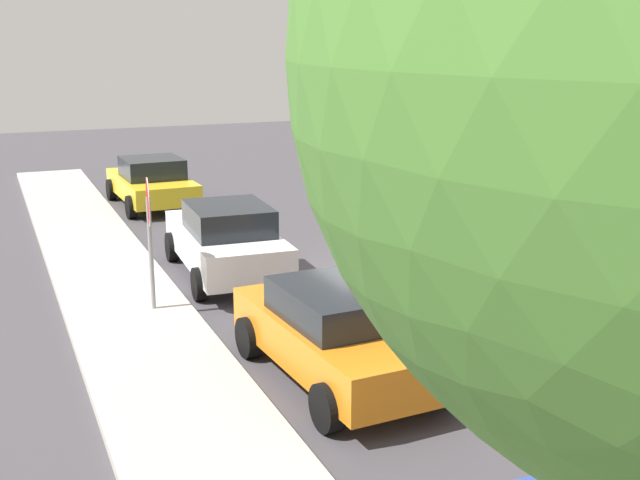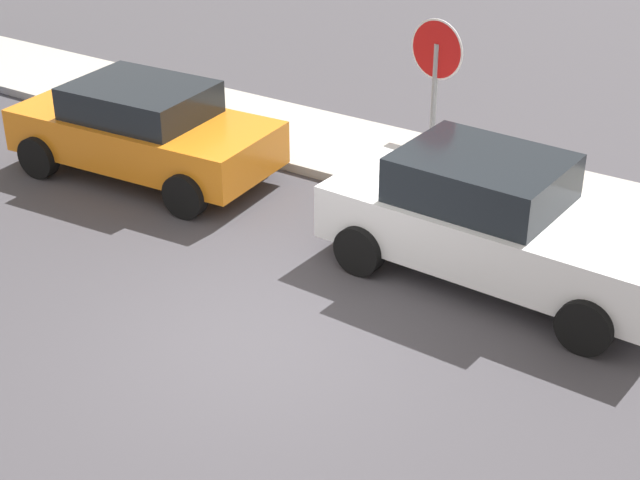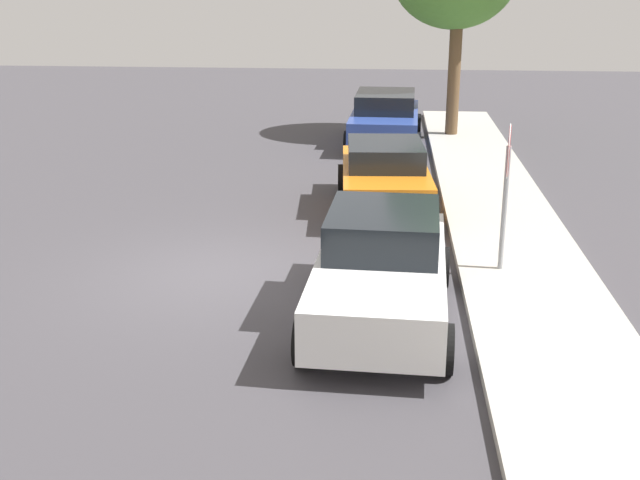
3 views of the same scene
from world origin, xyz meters
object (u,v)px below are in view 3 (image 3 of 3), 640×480
at_px(parked_car_orange, 385,175).
at_px(stop_sign, 507,172).
at_px(parked_car_white, 382,268).
at_px(parked_car_blue, 385,117).

bearing_deg(parked_car_orange, stop_sign, 26.95).
bearing_deg(parked_car_orange, parked_car_white, 0.05).
distance_m(stop_sign, parked_car_white, 2.83).
relative_size(parked_car_white, parked_car_orange, 1.08).
relative_size(stop_sign, parked_car_white, 0.57).
relative_size(parked_car_orange, parked_car_blue, 0.90).
xyz_separation_m(stop_sign, parked_car_white, (1.86, -1.91, -0.96)).
bearing_deg(parked_car_blue, parked_car_white, 0.26).
height_order(parked_car_orange, parked_car_blue, parked_car_blue).
xyz_separation_m(parked_car_white, parked_car_blue, (-12.43, -0.06, -0.01)).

